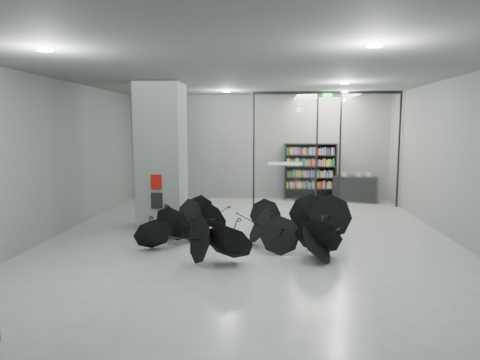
# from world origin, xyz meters

# --- Properties ---
(room) EXTENTS (14.00, 14.02, 4.01)m
(room) POSITION_xyz_m (0.00, 0.00, 2.84)
(room) COLOR gray
(room) RESTS_ON ground
(column) EXTENTS (1.20, 1.20, 4.00)m
(column) POSITION_xyz_m (-2.50, 2.00, 2.00)
(column) COLOR slate
(column) RESTS_ON ground
(fire_cabinet) EXTENTS (0.28, 0.04, 0.38)m
(fire_cabinet) POSITION_xyz_m (-2.50, 1.38, 1.35)
(fire_cabinet) COLOR #A50A07
(fire_cabinet) RESTS_ON column
(info_panel) EXTENTS (0.30, 0.03, 0.42)m
(info_panel) POSITION_xyz_m (-2.50, 1.38, 0.85)
(info_panel) COLOR black
(info_panel) RESTS_ON column
(exit_sign) EXTENTS (0.30, 0.06, 0.15)m
(exit_sign) POSITION_xyz_m (2.40, 5.30, 3.82)
(exit_sign) COLOR #0CE533
(exit_sign) RESTS_ON room
(glass_partition) EXTENTS (5.06, 0.08, 4.00)m
(glass_partition) POSITION_xyz_m (2.39, 5.50, 2.18)
(glass_partition) COLOR silver
(glass_partition) RESTS_ON ground
(bookshelf) EXTENTS (1.97, 0.40, 2.16)m
(bookshelf) POSITION_xyz_m (2.00, 6.75, 1.08)
(bookshelf) COLOR black
(bookshelf) RESTS_ON ground
(shop_counter) EXTENTS (1.71, 1.03, 0.96)m
(shop_counter) POSITION_xyz_m (3.65, 6.47, 0.48)
(shop_counter) COLOR black
(shop_counter) RESTS_ON ground
(umbrella_cluster) EXTENTS (5.35, 4.53, 1.24)m
(umbrella_cluster) POSITION_xyz_m (0.00, 0.33, 0.31)
(umbrella_cluster) COLOR black
(umbrella_cluster) RESTS_ON ground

